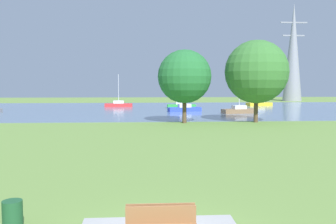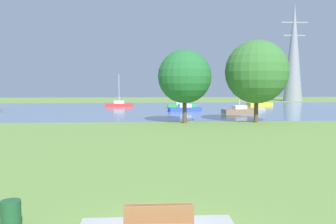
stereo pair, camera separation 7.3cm
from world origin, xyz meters
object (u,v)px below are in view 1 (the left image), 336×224
sailboat_brown (239,110)px  electricity_pylon (293,52)px  bench_facing_water (160,221)px  tree_west_near (185,77)px  sailboat_red (119,104)px  sailboat_blue (184,108)px  sailboat_yellow (259,103)px  litter_bin (12,215)px  sailboat_green (181,105)px  tree_mid_shore (257,72)px

sailboat_brown → electricity_pylon: 43.14m
bench_facing_water → tree_west_near: size_ratio=0.24×
sailboat_red → tree_west_near: bearing=-72.4°
sailboat_blue → sailboat_yellow: 19.74m
sailboat_blue → sailboat_yellow: bearing=39.6°
litter_bin → bench_facing_water: bearing=-12.6°
sailboat_red → electricity_pylon: (39.43, 20.14, 11.00)m
sailboat_brown → electricity_pylon: electricity_pylon is taller
sailboat_green → tree_west_near: (-2.10, -23.49, 4.38)m
tree_west_near → sailboat_blue: bearing=83.6°
sailboat_green → electricity_pylon: electricity_pylon is taller
sailboat_red → sailboat_yellow: sailboat_yellow is taller
electricity_pylon → bench_facing_water: bearing=-114.5°
sailboat_green → sailboat_brown: size_ratio=0.68×
bench_facing_water → sailboat_green: (5.93, 52.17, -0.02)m
sailboat_red → tree_west_near: 28.81m
sailboat_brown → sailboat_yellow: size_ratio=0.96×
sailboat_red → sailboat_yellow: 25.59m
tree_mid_shore → electricity_pylon: electricity_pylon is taller
bench_facing_water → tree_mid_shore: bearing=68.3°
tree_west_near → tree_mid_shore: (7.62, 0.16, 0.51)m
sailboat_red → sailboat_brown: size_ratio=0.74×
bench_facing_water → sailboat_green: 52.51m
tree_west_near → electricity_pylon: 56.84m
bench_facing_water → tree_west_near: bearing=82.4°
bench_facing_water → tree_mid_shore: size_ratio=0.21×
sailboat_blue → tree_mid_shore: 17.39m
sailboat_blue → tree_west_near: sailboat_blue is taller
bench_facing_water → sailboat_blue: 44.83m
electricity_pylon → sailboat_brown: bearing=-121.8°
sailboat_green → electricity_pylon: size_ratio=0.23×
sailboat_red → tree_west_near: size_ratio=0.75×
tree_west_near → sailboat_yellow: bearing=59.1°
litter_bin → sailboat_brown: (16.84, 39.57, 0.07)m
litter_bin → electricity_pylon: 85.20m
sailboat_yellow → sailboat_brown: bearing=-116.0°
litter_bin → electricity_pylon: bearing=62.7°
electricity_pylon → tree_mid_shore: bearing=-116.2°
bench_facing_water → sailboat_red: sailboat_red is taller
bench_facing_water → litter_bin: bearing=167.4°
sailboat_red → electricity_pylon: electricity_pylon is taller
sailboat_yellow → tree_mid_shore: tree_mid_shore is taller
litter_bin → sailboat_yellow: size_ratio=0.10×
sailboat_brown → tree_west_near: 15.41m
tree_west_near → sailboat_brown: bearing=53.1°
sailboat_blue → sailboat_brown: sailboat_blue is taller
sailboat_green → tree_west_near: 23.99m
sailboat_blue → sailboat_brown: 8.15m
sailboat_yellow → tree_west_near: size_ratio=1.06×
sailboat_blue → sailboat_brown: bearing=-29.3°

